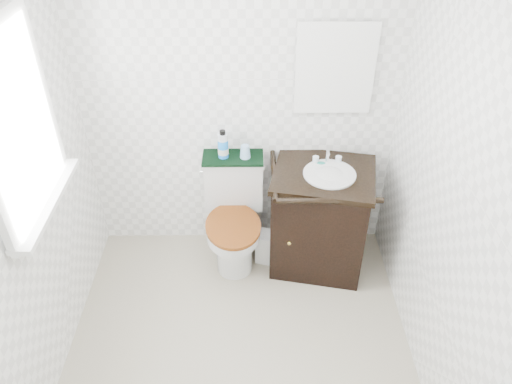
{
  "coord_description": "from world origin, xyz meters",
  "views": [
    {
      "loc": [
        0.09,
        -1.91,
        2.72
      ],
      "look_at": [
        0.11,
        0.75,
        0.77
      ],
      "focal_mm": 35.0,
      "sensor_mm": 36.0,
      "label": 1
    }
  ],
  "objects_px": {
    "trash_bin": "(267,247)",
    "vanity": "(320,217)",
    "cup": "(245,152)",
    "toilet": "(234,219)",
    "mouthwash_bottle": "(223,145)"
  },
  "relations": [
    {
      "from": "mouthwash_bottle",
      "to": "cup",
      "type": "height_order",
      "value": "mouthwash_bottle"
    },
    {
      "from": "trash_bin",
      "to": "vanity",
      "type": "bearing_deg",
      "value": -0.32
    },
    {
      "from": "toilet",
      "to": "cup",
      "type": "relative_size",
      "value": 8.62
    },
    {
      "from": "trash_bin",
      "to": "mouthwash_bottle",
      "type": "relative_size",
      "value": 1.23
    },
    {
      "from": "toilet",
      "to": "vanity",
      "type": "xyz_separation_m",
      "value": [
        0.63,
        -0.06,
        0.07
      ]
    },
    {
      "from": "trash_bin",
      "to": "cup",
      "type": "bearing_deg",
      "value": 132.71
    },
    {
      "from": "toilet",
      "to": "mouthwash_bottle",
      "type": "height_order",
      "value": "mouthwash_bottle"
    },
    {
      "from": "toilet",
      "to": "trash_bin",
      "type": "relative_size",
      "value": 3.14
    },
    {
      "from": "toilet",
      "to": "vanity",
      "type": "distance_m",
      "value": 0.64
    },
    {
      "from": "vanity",
      "to": "mouthwash_bottle",
      "type": "distance_m",
      "value": 0.88
    },
    {
      "from": "vanity",
      "to": "toilet",
      "type": "bearing_deg",
      "value": 174.27
    },
    {
      "from": "vanity",
      "to": "mouthwash_bottle",
      "type": "relative_size",
      "value": 4.36
    },
    {
      "from": "vanity",
      "to": "cup",
      "type": "height_order",
      "value": "cup"
    },
    {
      "from": "trash_bin",
      "to": "cup",
      "type": "relative_size",
      "value": 2.74
    },
    {
      "from": "toilet",
      "to": "cup",
      "type": "height_order",
      "value": "cup"
    }
  ]
}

